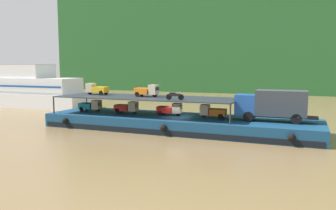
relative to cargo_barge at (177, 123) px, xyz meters
The scene contains 13 objects.
ground_plane 0.75m from the cargo_barge, 90.00° to the left, with size 400.00×400.00×0.00m, color brown.
hillside_far_bank 71.88m from the cargo_barge, 90.00° to the left, with size 118.66×32.81×40.54m.
cargo_barge is the anchor object (origin of this frame).
covered_lorry 10.28m from the cargo_barge, ahead, with size 7.88×2.36×3.10m.
cargo_rack 4.65m from the cargo_barge, behind, with size 20.72×6.56×2.00m.
mini_truck_lower_stern 11.44m from the cargo_barge, behind, with size 2.77×1.25×1.38m.
mini_truck_lower_aft 6.52m from the cargo_barge, behind, with size 2.76×1.24×1.38m.
mini_truck_lower_mid 1.82m from the cargo_barge, 156.40° to the left, with size 2.78×1.27×1.38m.
mini_truck_lower_fore 4.16m from the cargo_barge, ahead, with size 2.76×1.23×1.38m.
mini_truck_upper_stern 11.32m from the cargo_barge, behind, with size 2.75×1.21×1.38m.
mini_truck_upper_mid 5.16m from the cargo_barge, behind, with size 2.78×1.27×1.38m.
motorcycle_upper_port 3.76m from the cargo_barge, 76.92° to the right, with size 1.90×0.55×0.87m.
passenger_ferry_upstream 36.07m from the cargo_barge, 161.74° to the left, with size 27.29×6.19×7.30m.
Camera 1 is at (12.84, -34.57, 6.88)m, focal length 36.40 mm.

